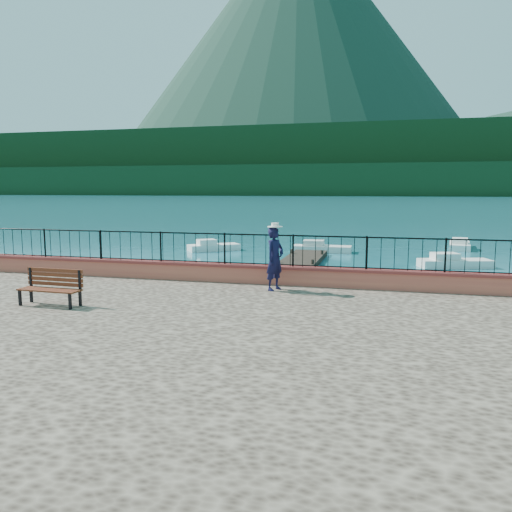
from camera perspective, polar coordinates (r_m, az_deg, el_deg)
The scene contains 16 objects.
ground at distance 12.22m, azimuth 2.45°, elevation -12.15°, with size 2000.00×2000.00×0.00m, color #19596B.
promenade at distance 6.76m, azimuth -9.07°, elevation -24.07°, with size 30.00×20.00×1.20m, color #332821.
parapet at distance 15.37m, azimuth 5.33°, elevation -2.30°, with size 28.00×0.46×0.58m, color #C76047.
railing at distance 15.26m, azimuth 5.37°, elevation 0.53°, with size 27.00×0.05×0.95m, color black.
dock at distance 23.99m, azimuth 3.69°, elevation -1.91°, with size 2.00×16.00×0.30m, color #2D231C.
far_forest at distance 311.30m, azimuth 14.05°, elevation 8.37°, with size 900.00×60.00×18.00m, color black.
foothills at distance 371.69m, azimuth 14.18°, elevation 10.23°, with size 900.00×120.00×44.00m, color black.
volcano at distance 745.25m, azimuth 4.77°, elevation 22.12°, with size 560.00×560.00×380.00m, color #142D23.
park_bench at distance 13.73m, azimuth -22.39°, elevation -4.10°, with size 1.66×0.60×0.91m.
person at distance 14.51m, azimuth 2.17°, elevation -0.32°, with size 0.68×0.44×1.85m, color black.
hat at distance 14.41m, azimuth 2.19°, elevation 3.56°, with size 0.44×0.44×0.12m, color white.
boat_0 at distance 20.73m, azimuth -11.91°, elevation -2.88°, with size 4.00×1.30×0.80m, color silver.
boat_2 at distance 28.47m, azimuth 21.81°, elevation -0.42°, with size 3.70×1.30×0.80m, color silver.
boat_3 at distance 33.76m, azimuth -4.84°, elevation 1.30°, with size 3.41×1.30×0.80m, color white.
boat_4 at distance 33.11m, azimuth 7.56°, elevation 1.13°, with size 3.79×1.30×0.80m, color silver.
boat_5 at distance 37.68m, azimuth 22.26°, elevation 1.42°, with size 4.23×1.30×0.80m, color silver.
Camera 1 is at (2.35, -11.26, 4.15)m, focal length 35.00 mm.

